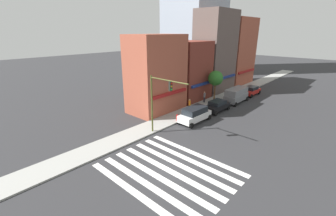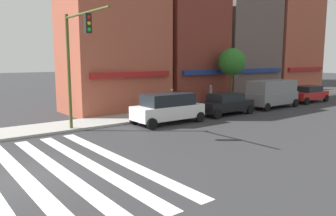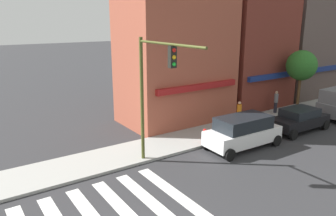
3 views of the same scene
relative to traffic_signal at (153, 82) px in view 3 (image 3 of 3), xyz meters
The scene contains 9 objects.
sidewalk_left 6.55m from the traffic_signal, 152.37° to the left, with size 120.00×3.00×0.15m.
storefront_row 20.21m from the traffic_signal, 18.04° to the left, with size 32.29×5.30×14.65m.
traffic_signal is the anchor object (origin of this frame).
suv_white 6.79m from the traffic_signal, ahead, with size 4.75×2.12×1.94m.
sedan_black 11.86m from the traffic_signal, ahead, with size 4.44×2.02×1.59m.
pedestrian_grey_coat 13.99m from the traffic_signal, 12.53° to the left, with size 0.32×0.32×1.77m.
pedestrian_orange_vest 9.28m from the traffic_signal, 14.81° to the left, with size 0.32×0.32×1.77m.
fire_hydrant 5.93m from the traffic_signal, 14.73° to the left, with size 0.24×0.24×0.84m.
street_tree 15.26m from the traffic_signal, ahead, with size 2.38×2.38×4.94m.
Camera 3 is at (-3.80, -7.95, 7.43)m, focal length 35.00 mm.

